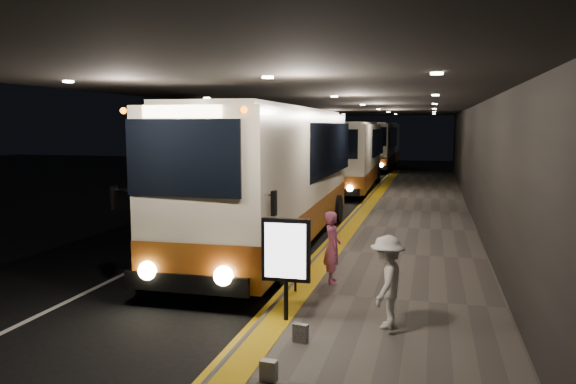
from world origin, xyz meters
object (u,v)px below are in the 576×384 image
at_px(passenger_waiting_white, 387,282).
at_px(bag_polka, 301,333).
at_px(coach_second, 352,158).
at_px(bag_plain, 269,370).
at_px(passenger_boarding, 332,247).
at_px(coach_third, 379,147).
at_px(coach_main, 274,182).
at_px(stanchion_post, 295,268).
at_px(info_sign, 286,252).

bearing_deg(passenger_waiting_white, bag_polka, -42.77).
distance_m(coach_second, bag_polka, 23.32).
bearing_deg(bag_plain, bag_polka, 85.44).
xyz_separation_m(passenger_waiting_white, bag_polka, (-1.29, -1.06, -0.66)).
distance_m(passenger_boarding, bag_plain, 5.05).
relative_size(coach_third, bag_polka, 39.35).
distance_m(coach_second, passenger_waiting_white, 22.41).
height_order(passenger_waiting_white, bag_polka, passenger_waiting_white).
height_order(bag_polka, bag_plain, bag_polka).
bearing_deg(coach_main, stanchion_post, -71.16).
bearing_deg(passenger_waiting_white, coach_main, -141.56).
distance_m(bag_polka, stanchion_post, 2.81).
height_order(passenger_waiting_white, stanchion_post, passenger_waiting_white).
height_order(coach_second, stanchion_post, coach_second).
relative_size(bag_plain, stanchion_post, 0.28).
xyz_separation_m(info_sign, stanchion_post, (-0.25, 1.75, -0.74)).
xyz_separation_m(bag_polka, info_sign, (-0.49, 0.93, 1.10)).
distance_m(coach_second, coach_third, 15.65).
height_order(coach_second, coach_third, coach_third).
xyz_separation_m(coach_main, coach_third, (0.25, 31.14, -0.13)).
bearing_deg(stanchion_post, coach_third, 92.56).
xyz_separation_m(coach_main, passenger_waiting_white, (3.90, -6.60, -0.98)).
distance_m(passenger_boarding, stanchion_post, 1.12).
relative_size(coach_third, info_sign, 6.44).
distance_m(coach_second, passenger_boarding, 19.73).
bearing_deg(coach_third, coach_second, -89.47).
distance_m(coach_main, passenger_boarding, 4.89).
bearing_deg(coach_main, passenger_waiting_white, -61.16).
bearing_deg(bag_polka, passenger_waiting_white, 39.35).
bearing_deg(coach_main, passenger_boarding, -60.33).
bearing_deg(bag_plain, coach_second, 95.36).
bearing_deg(coach_second, bag_plain, -86.34).
relative_size(coach_main, coach_second, 1.10).
bearing_deg(coach_main, coach_second, 87.60).
xyz_separation_m(passenger_waiting_white, stanchion_post, (-2.03, 1.62, -0.29)).
relative_size(coach_second, coach_third, 0.99).
height_order(passenger_boarding, stanchion_post, passenger_boarding).
bearing_deg(info_sign, coach_third, 91.89).
bearing_deg(passenger_waiting_white, coach_third, -166.60).
height_order(coach_main, coach_second, coach_main).
bearing_deg(coach_third, passenger_boarding, -85.59).
xyz_separation_m(coach_third, bag_plain, (2.24, -40.24, -1.51)).
height_order(coach_second, passenger_waiting_white, coach_second).
relative_size(coach_main, passenger_waiting_white, 8.03).
bearing_deg(coach_third, passenger_waiting_white, -83.72).
xyz_separation_m(coach_main, bag_polka, (2.61, -7.65, -1.63)).
distance_m(coach_second, info_sign, 22.30).
bearing_deg(passenger_waiting_white, coach_second, -162.59).
relative_size(passenger_boarding, passenger_waiting_white, 0.99).
relative_size(coach_second, passenger_waiting_white, 7.31).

